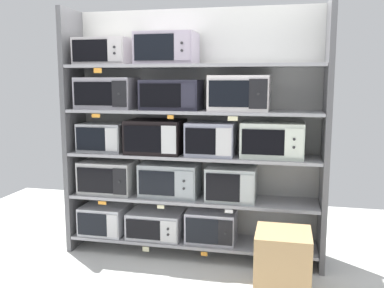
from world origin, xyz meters
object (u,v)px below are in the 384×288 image
microwave_5 (231,183)px  shipping_carton (282,264)px  microwave_6 (103,137)px  microwave_2 (212,225)px  microwave_4 (170,180)px  microwave_10 (107,93)px  microwave_7 (156,136)px  microwave_13 (104,52)px  microwave_1 (156,223)px  microwave_12 (240,93)px  microwave_9 (272,140)px  microwave_3 (109,177)px  microwave_0 (106,218)px  microwave_14 (167,49)px  microwave_11 (171,95)px  microwave_8 (211,139)px

microwave_5 → shipping_carton: (0.51, -0.65, -0.49)m
microwave_6 → microwave_2: bearing=-0.0°
microwave_4 → microwave_5: (0.62, -0.00, -0.00)m
microwave_10 → microwave_7: bearing=-0.0°
microwave_7 → microwave_13: 0.98m
microwave_1 → microwave_6: bearing=-180.0°
microwave_5 → microwave_12: microwave_12 is taller
microwave_4 → microwave_7: microwave_7 is taller
microwave_9 → microwave_13: bearing=-180.0°
microwave_7 → microwave_2: bearing=-0.0°
microwave_5 → shipping_carton: 0.96m
microwave_1 → microwave_3: (-0.51, -0.00, 0.47)m
microwave_0 → microwave_7: size_ratio=0.83×
microwave_4 → microwave_14: bearing=-179.1°
microwave_2 → microwave_0: bearing=180.0°
microwave_14 → microwave_6: bearing=180.0°
microwave_0 → microwave_11: 1.49m
microwave_7 → microwave_10: 0.66m
microwave_7 → microwave_14: 0.86m
microwave_1 → microwave_0: bearing=-180.0°
microwave_5 → microwave_6: (-1.32, 0.00, 0.41)m
microwave_5 → microwave_14: size_ratio=0.84×
microwave_3 → microwave_10: bearing=0.8°
microwave_9 → microwave_13: (-1.66, -0.00, 0.83)m
microwave_10 → shipping_carton: bearing=-20.3°
microwave_0 → microwave_12: bearing=0.0°
microwave_0 → microwave_9: (1.70, 0.00, 0.89)m
microwave_3 → microwave_14: microwave_14 is taller
microwave_3 → microwave_4: 0.66m
microwave_8 → microwave_13: microwave_13 is taller
microwave_8 → microwave_12: bearing=0.0°
microwave_7 → microwave_13: microwave_13 is taller
microwave_8 → microwave_10: microwave_10 is taller
microwave_4 → microwave_5: microwave_4 is taller
microwave_2 → microwave_13: bearing=180.0°
microwave_7 → microwave_8: bearing=0.0°
microwave_0 → microwave_4: 0.84m
microwave_11 → microwave_2: bearing=-0.0°
microwave_7 → microwave_10: bearing=180.0°
microwave_1 → microwave_10: 1.41m
microwave_2 → microwave_10: (-1.07, 0.00, 1.30)m
microwave_6 → microwave_14: (0.68, -0.00, 0.87)m
microwave_0 → microwave_4: (0.71, 0.00, 0.45)m
microwave_11 → microwave_13: 0.81m
microwave_6 → microwave_11: 0.85m
microwave_1 → microwave_9: bearing=0.0°
microwave_1 → microwave_13: microwave_13 is taller
microwave_1 → microwave_5: 0.89m
shipping_carton → microwave_3: bearing=159.8°
microwave_13 → shipping_carton: (1.79, -0.65, -1.75)m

